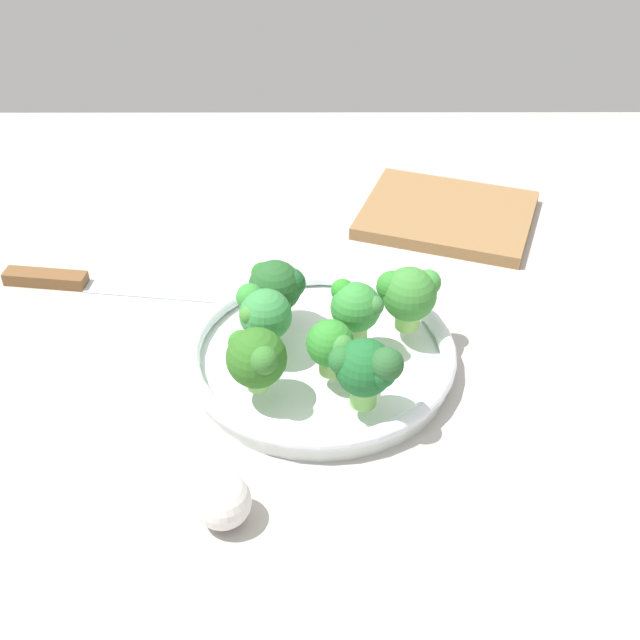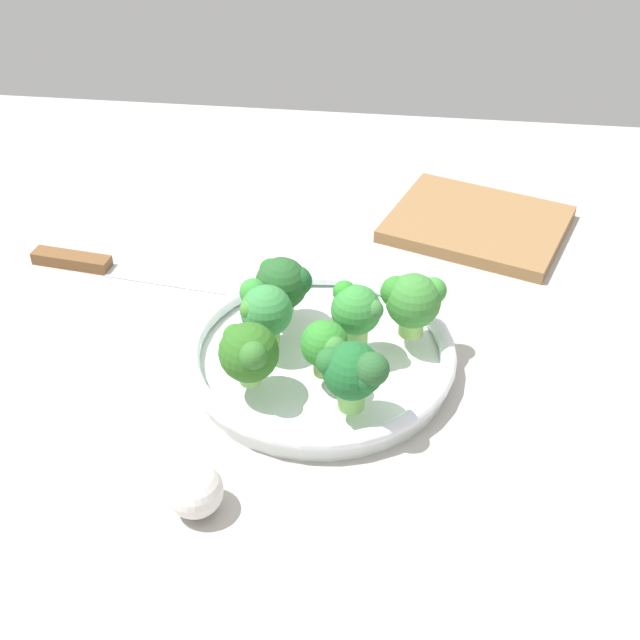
{
  "view_description": "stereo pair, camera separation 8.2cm",
  "coord_description": "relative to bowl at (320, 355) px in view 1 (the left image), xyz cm",
  "views": [
    {
      "loc": [
        1.04,
        63.15,
        55.51
      ],
      "look_at": [
        0.93,
        -1.76,
        5.99
      ],
      "focal_mm": 47.09,
      "sensor_mm": 36.0,
      "label": 1
    },
    {
      "loc": [
        -7.1,
        62.65,
        55.51
      ],
      "look_at": [
        0.93,
        -1.76,
        5.99
      ],
      "focal_mm": 47.09,
      "sensor_mm": 36.0,
      "label": 2
    }
  ],
  "objects": [
    {
      "name": "ground_plane",
      "position": [
        -0.93,
        1.76,
        -2.78
      ],
      "size": [
        130.0,
        130.0,
        2.5
      ],
      "primitive_type": "cube",
      "color": "#B0AAA2"
    },
    {
      "name": "bowl",
      "position": [
        0.0,
        0.0,
        0.0
      ],
      "size": [
        27.33,
        27.33,
        2.99
      ],
      "color": "white",
      "rests_on": "ground_plane"
    },
    {
      "name": "broccoli_floret_0",
      "position": [
        5.52,
        -0.08,
        5.11
      ],
      "size": [
        5.52,
        5.52,
        6.27
      ],
      "color": "#78BA4D",
      "rests_on": "bowl"
    },
    {
      "name": "broccoli_floret_1",
      "position": [
        5.81,
        6.47,
        5.09
      ],
      "size": [
        5.64,
        5.95,
        6.39
      ],
      "color": "#8DC86A",
      "rests_on": "bowl"
    },
    {
      "name": "broccoli_floret_2",
      "position": [
        -4.1,
        8.83,
        5.79
      ],
      "size": [
        6.58,
        5.41,
        7.19
      ],
      "color": "#82CA5E",
      "rests_on": "bowl"
    },
    {
      "name": "broccoli_floret_3",
      "position": [
        4.41,
        -5.02,
        4.97
      ],
      "size": [
        5.87,
        5.46,
        6.25
      ],
      "color": "#97CB71",
      "rests_on": "bowl"
    },
    {
      "name": "broccoli_floret_4",
      "position": [
        -8.81,
        -3.04,
        5.44
      ],
      "size": [
        6.55,
        5.52,
        6.77
      ],
      "color": "#97CC62",
      "rests_on": "bowl"
    },
    {
      "name": "broccoli_floret_5",
      "position": [
        -1.31,
        4.28,
        4.91
      ],
      "size": [
        4.53,
        4.73,
        5.78
      ],
      "color": "#86B757",
      "rests_on": "bowl"
    },
    {
      "name": "broccoli_floret_6",
      "position": [
        -3.47,
        -0.52,
        5.5
      ],
      "size": [
        5.16,
        4.96,
        6.67
      ],
      "color": "#92BE60",
      "rests_on": "bowl"
    },
    {
      "name": "knife",
      "position": [
        26.9,
        -14.23,
        -0.97
      ],
      "size": [
        26.69,
        5.85,
        1.5
      ],
      "color": "silver",
      "rests_on": "ground_plane"
    },
    {
      "name": "cutting_board",
      "position": [
        -16.43,
        -29.11,
        -0.73
      ],
      "size": [
        25.57,
        23.14,
        1.6
      ],
      "primitive_type": "cube",
      "rotation": [
        0.0,
        0.0,
        -0.33
      ],
      "color": "olive",
      "rests_on": "ground_plane"
    },
    {
      "name": "garlic_bulb",
      "position": [
        7.97,
        19.61,
        0.87
      ],
      "size": [
        4.79,
        4.79,
        4.79
      ],
      "primitive_type": "sphere",
      "color": "white",
      "rests_on": "ground_plane"
    }
  ]
}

